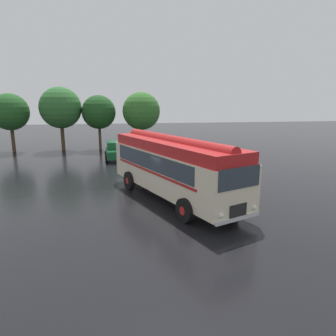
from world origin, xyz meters
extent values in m
plane|color=black|center=(0.00, 0.00, 0.00)|extent=(120.00, 120.00, 0.00)
cube|color=beige|center=(0.03, 0.07, 1.60)|extent=(5.97, 10.22, 2.10)
cube|color=red|center=(0.03, 0.07, 2.93)|extent=(5.71, 9.96, 0.56)
cylinder|color=red|center=(0.03, 0.07, 3.19)|extent=(4.02, 9.07, 0.60)
cube|color=#2D3842|center=(1.09, 0.81, 2.17)|extent=(2.95, 7.46, 0.84)
cube|color=#2D3842|center=(-1.26, -0.11, 2.17)|extent=(2.95, 7.46, 0.84)
cube|color=red|center=(1.13, 0.72, 1.63)|extent=(3.01, 7.65, 0.12)
cube|color=red|center=(-1.22, -0.20, 1.63)|extent=(3.01, 7.65, 0.12)
cube|color=#2D3842|center=(1.85, -4.60, 2.27)|extent=(2.06, 0.83, 0.88)
cube|color=black|center=(1.85, -4.60, 0.90)|extent=(0.86, 0.38, 0.56)
cube|color=silver|center=(1.86, -4.62, 0.57)|extent=(2.25, 0.96, 0.16)
sphere|color=white|center=(2.70, -4.28, 0.87)|extent=(0.22, 0.22, 0.22)
sphere|color=white|center=(1.02, -4.94, 0.87)|extent=(0.22, 0.22, 0.22)
cylinder|color=black|center=(2.37, -2.34, 0.55)|extent=(0.66, 1.13, 1.10)
cylinder|color=red|center=(2.37, -2.34, 0.55)|extent=(0.44, 0.48, 0.39)
cylinder|color=black|center=(-0.06, -3.29, 0.55)|extent=(0.66, 1.13, 1.10)
cylinder|color=red|center=(-0.06, -3.29, 0.55)|extent=(0.44, 0.48, 0.39)
cylinder|color=black|center=(0.18, 3.25, 0.55)|extent=(0.66, 1.13, 1.10)
cylinder|color=red|center=(0.18, 3.25, 0.55)|extent=(0.44, 0.48, 0.39)
cylinder|color=black|center=(-2.24, 2.30, 0.55)|extent=(0.66, 1.13, 1.10)
cylinder|color=red|center=(-2.24, 2.30, 0.55)|extent=(0.44, 0.48, 0.39)
cube|color=#144C28|center=(-3.02, 12.27, 0.67)|extent=(1.95, 4.29, 0.70)
cube|color=#144C28|center=(-3.03, 12.42, 1.34)|extent=(1.62, 2.27, 0.64)
cube|color=#2D3842|center=(-2.28, 12.47, 1.34)|extent=(0.14, 1.93, 0.50)
cube|color=#2D3842|center=(-3.79, 12.38, 1.34)|extent=(0.14, 1.93, 0.50)
cylinder|color=black|center=(-2.07, 11.03, 0.32)|extent=(0.24, 0.65, 0.64)
cylinder|color=black|center=(-3.82, 10.92, 0.32)|extent=(0.24, 0.65, 0.64)
cylinder|color=black|center=(-2.22, 13.63, 0.32)|extent=(0.24, 0.65, 0.64)
cylinder|color=black|center=(-3.98, 13.52, 0.32)|extent=(0.24, 0.65, 0.64)
cube|color=#4C5156|center=(-0.27, 11.86, 0.67)|extent=(1.71, 4.20, 0.70)
cube|color=#4C5156|center=(-0.27, 12.01, 1.34)|extent=(1.50, 2.19, 0.64)
cube|color=#2D3842|center=(0.49, 12.01, 1.34)|extent=(0.03, 1.93, 0.50)
cube|color=#2D3842|center=(-1.02, 12.01, 1.34)|extent=(0.03, 1.93, 0.50)
cylinder|color=black|center=(0.61, 10.55, 0.32)|extent=(0.20, 0.64, 0.64)
cylinder|color=black|center=(-1.15, 10.56, 0.32)|extent=(0.20, 0.64, 0.64)
cylinder|color=black|center=(0.62, 13.16, 0.32)|extent=(0.20, 0.64, 0.64)
cylinder|color=black|center=(-1.14, 13.16, 0.32)|extent=(0.20, 0.64, 0.64)
cube|color=black|center=(2.72, 11.21, 0.67)|extent=(2.09, 4.34, 0.70)
cube|color=black|center=(2.74, 11.36, 1.34)|extent=(1.70, 2.32, 0.64)
cube|color=#2D3842|center=(3.49, 11.29, 1.34)|extent=(0.21, 1.93, 0.50)
cube|color=#2D3842|center=(1.98, 11.43, 1.34)|extent=(0.21, 1.93, 0.50)
cylinder|color=black|center=(3.47, 9.83, 0.32)|extent=(0.26, 0.66, 0.64)
cylinder|color=black|center=(1.72, 9.99, 0.32)|extent=(0.26, 0.66, 0.64)
cylinder|color=black|center=(3.72, 12.42, 0.32)|extent=(0.26, 0.66, 0.64)
cylinder|color=black|center=(1.97, 12.59, 0.32)|extent=(0.26, 0.66, 0.64)
cylinder|color=#4C3823|center=(-13.77, 18.59, 1.38)|extent=(0.36, 0.36, 2.76)
sphere|color=#235623|center=(-13.77, 18.59, 4.20)|extent=(3.83, 3.83, 3.83)
sphere|color=#235623|center=(-13.80, 18.77, 4.49)|extent=(2.53, 2.53, 2.53)
cylinder|color=#4C3823|center=(-8.72, 18.73, 1.48)|extent=(0.39, 0.39, 2.96)
sphere|color=#2D662D|center=(-8.72, 18.73, 4.61)|extent=(4.40, 4.40, 4.40)
sphere|color=#2D662D|center=(-8.81, 18.67, 4.87)|extent=(3.28, 3.28, 3.28)
cylinder|color=#4C3823|center=(-4.73, 18.60, 1.38)|extent=(0.30, 0.30, 2.76)
sphere|color=#1E4C1E|center=(-4.73, 18.60, 4.13)|extent=(3.66, 3.66, 3.66)
sphere|color=#1E4C1E|center=(-5.23, 18.24, 3.98)|extent=(2.25, 2.25, 2.25)
cylinder|color=#4C3823|center=(-0.12, 18.01, 1.34)|extent=(0.38, 0.38, 2.69)
sphere|color=#336B28|center=(-0.12, 18.01, 4.23)|extent=(4.11, 4.11, 4.11)
sphere|color=#336B28|center=(-0.32, 18.05, 4.24)|extent=(2.65, 2.65, 2.65)
camera|label=1|loc=(-2.90, -15.43, 5.21)|focal=32.00mm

